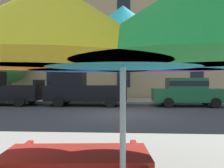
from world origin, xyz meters
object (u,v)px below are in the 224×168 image
at_px(street_tree_middle, 128,60).
at_px(street_tree_left, 9,63).
at_px(pickup_black_midblock, 83,90).
at_px(sedan_green, 187,91).
at_px(patio_umbrella, 123,40).

bearing_deg(street_tree_middle, street_tree_left, 175.68).
bearing_deg(pickup_black_midblock, street_tree_left, 150.95).
xyz_separation_m(sedan_green, street_tree_left, (-13.39, 3.78, 2.08)).
xyz_separation_m(pickup_black_midblock, patio_umbrella, (2.75, -12.70, 1.03)).
distance_m(street_tree_left, street_tree_middle, 9.72).
bearing_deg(pickup_black_midblock, patio_umbrella, -77.78).
height_order(sedan_green, street_tree_middle, street_tree_middle).
bearing_deg(sedan_green, pickup_black_midblock, 180.00).
height_order(pickup_black_midblock, patio_umbrella, patio_umbrella).
bearing_deg(street_tree_left, sedan_green, -15.75).
distance_m(sedan_green, street_tree_left, 14.07).
bearing_deg(sedan_green, street_tree_middle, 140.55).
height_order(pickup_black_midblock, street_tree_middle, street_tree_middle).
height_order(pickup_black_midblock, street_tree_left, street_tree_left).
bearing_deg(street_tree_left, patio_umbrella, -59.90).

